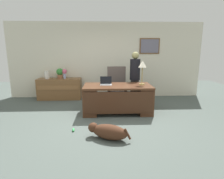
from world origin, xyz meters
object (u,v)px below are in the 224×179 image
at_px(laptop, 106,83).
at_px(dog_toy_ball, 125,131).
at_px(armchair, 117,88).
at_px(potted_plant, 60,73).
at_px(desk, 118,98).
at_px(person_standing, 135,78).
at_px(dog_lying, 108,132).
at_px(vase_empty, 47,75).
at_px(credenza, 60,89).
at_px(vase_with_flowers, 64,73).
at_px(dog_toy_bone, 73,130).
at_px(desk_lamp, 142,66).

height_order(laptop, dog_toy_ball, laptop).
distance_m(armchair, laptop, 0.94).
bearing_deg(dog_toy_ball, potted_plant, 124.43).
distance_m(desk, person_standing, 1.10).
height_order(person_standing, dog_lying, person_standing).
xyz_separation_m(desk, armchair, (0.04, 0.93, 0.10)).
distance_m(desk, vase_empty, 2.87).
bearing_deg(dog_toy_ball, desk, 92.89).
distance_m(desk, dog_lying, 1.63).
bearing_deg(dog_lying, person_standing, 69.24).
bearing_deg(desk, credenza, 141.59).
distance_m(laptop, vase_with_flowers, 2.03).
distance_m(desk, credenza, 2.49).
bearing_deg(desk, dog_toy_bone, -131.67).
bearing_deg(potted_plant, desk, -38.97).
bearing_deg(person_standing, potted_plant, 163.48).
relative_size(armchair, dog_lying, 1.41).
distance_m(vase_with_flowers, vase_empty, 0.62).
bearing_deg(credenza, person_standing, -16.27).
distance_m(vase_with_flowers, potted_plant, 0.16).
relative_size(armchair, vase_empty, 4.46).
bearing_deg(dog_toy_bone, laptop, 60.75).
distance_m(armchair, dog_lying, 2.56).
bearing_deg(desk, desk_lamp, 6.85).
height_order(laptop, desk_lamp, desk_lamp).
relative_size(dog_lying, laptop, 2.64).
bearing_deg(laptop, credenza, 138.91).
height_order(credenza, dog_toy_bone, credenza).
xyz_separation_m(desk_lamp, potted_plant, (-2.60, 1.47, -0.37)).
bearing_deg(potted_plant, armchair, -17.57).
bearing_deg(credenza, vase_with_flowers, 0.43).
bearing_deg(armchair, laptop, -113.86).
xyz_separation_m(dog_lying, dog_toy_ball, (0.37, 0.24, -0.12)).
height_order(desk_lamp, potted_plant, desk_lamp).
height_order(dog_toy_ball, dog_toy_bone, dog_toy_ball).
relative_size(desk, armchair, 1.56).
relative_size(desk, potted_plant, 5.18).
distance_m(dog_lying, dog_toy_bone, 0.86).
xyz_separation_m(vase_empty, dog_toy_bone, (1.32, -2.73, -0.85)).
bearing_deg(credenza, laptop, -41.09).
bearing_deg(laptop, desk_lamp, -2.38).
distance_m(armchair, potted_plant, 2.09).
relative_size(desk, dog_lying, 2.21).
bearing_deg(person_standing, desk, -126.85).
distance_m(credenza, vase_empty, 0.65).
relative_size(person_standing, dog_toy_bone, 10.68).
height_order(armchair, desk_lamp, desk_lamp).
distance_m(desk_lamp, vase_with_flowers, 2.87).
distance_m(vase_with_flowers, dog_toy_bone, 2.97).
distance_m(dog_lying, laptop, 1.83).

